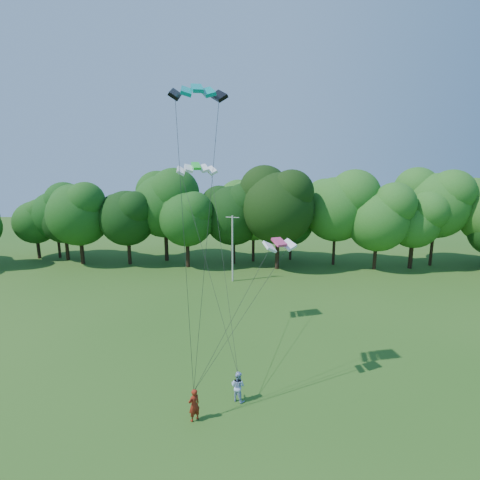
{
  "coord_description": "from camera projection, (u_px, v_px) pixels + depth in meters",
  "views": [
    {
      "loc": [
        0.4,
        -14.8,
        14.25
      ],
      "look_at": [
        -0.02,
        13.0,
        8.33
      ],
      "focal_mm": 28.0,
      "sensor_mm": 36.0,
      "label": 1
    }
  ],
  "objects": [
    {
      "name": "tree_back_west",
      "position": [
        55.0,
        211.0,
        54.52
      ],
      "size": [
        7.7,
        7.7,
        11.19
      ],
      "color": "#332314",
      "rests_on": "ground"
    },
    {
      "name": "ground",
      "position": [
        236.0,
        472.0,
        17.44
      ],
      "size": [
        160.0,
        160.0,
        0.0
      ],
      "primitive_type": "plane",
      "color": "#265818",
      "rests_on": "ground"
    },
    {
      "name": "tree_back_center",
      "position": [
        278.0,
        199.0,
        48.41
      ],
      "size": [
        10.29,
        10.29,
        14.97
      ],
      "color": "black",
      "rests_on": "ground"
    },
    {
      "name": "kite_teal",
      "position": [
        197.0,
        88.0,
        19.78
      ],
      "size": [
        3.14,
        1.92,
        0.68
      ],
      "rotation": [
        0.0,
        0.0,
        0.23
      ],
      "color": "#04908F",
      "rests_on": "ground"
    },
    {
      "name": "utility_pole",
      "position": [
        233.0,
        248.0,
        44.27
      ],
      "size": [
        1.56,
        0.48,
        7.99
      ],
      "rotation": [
        0.0,
        0.0,
        -0.26
      ],
      "color": "beige",
      "rests_on": "ground"
    },
    {
      "name": "kite_flyer_left",
      "position": [
        194.0,
        405.0,
        20.75
      ],
      "size": [
        0.83,
        0.8,
        1.92
      ],
      "primitive_type": "imported",
      "rotation": [
        0.0,
        0.0,
        3.84
      ],
      "color": "maroon",
      "rests_on": "ground"
    },
    {
      "name": "kite_green",
      "position": [
        196.0,
        166.0,
        29.43
      ],
      "size": [
        3.29,
        2.16,
        0.62
      ],
      "rotation": [
        0.0,
        0.0,
        0.29
      ],
      "color": "#20D62E",
      "rests_on": "ground"
    },
    {
      "name": "kite_flyer_right",
      "position": [
        238.0,
        386.0,
        22.51
      ],
      "size": [
        1.16,
        1.1,
        1.89
      ],
      "primitive_type": "imported",
      "rotation": [
        0.0,
        0.0,
        2.58
      ],
      "color": "#ABC0ED",
      "rests_on": "ground"
    },
    {
      "name": "kite_pink",
      "position": [
        279.0,
        242.0,
        22.08
      ],
      "size": [
        2.12,
        1.64,
        0.41
      ],
      "rotation": [
        0.0,
        0.0,
        0.43
      ],
      "color": "#C63769",
      "rests_on": "ground"
    }
  ]
}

